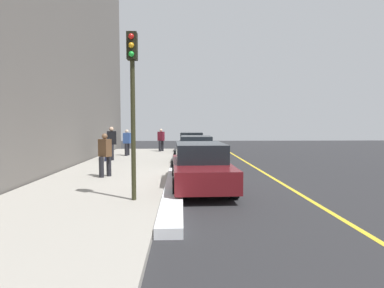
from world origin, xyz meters
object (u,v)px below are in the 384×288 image
rolling_suitcase (107,156)px  traffic_light_pole (133,88)px  parked_car_maroon (201,166)px  pedestrian_burgundy_coat (161,139)px  pedestrian_blue_coat (127,142)px  pedestrian_brown_coat (105,154)px  parked_car_silver (196,150)px  parked_car_charcoal (192,143)px  pedestrian_black_coat (112,142)px

rolling_suitcase → traffic_light_pole: bearing=17.5°
parked_car_maroon → pedestrian_burgundy_coat: pedestrian_burgundy_coat is taller
traffic_light_pole → pedestrian_blue_coat: bearing=-169.4°
pedestrian_brown_coat → rolling_suitcase: size_ratio=1.76×
pedestrian_burgundy_coat → parked_car_silver: bearing=19.6°
rolling_suitcase → parked_car_charcoal: bearing=141.8°
parked_car_maroon → pedestrian_black_coat: 8.39m
parked_car_silver → pedestrian_black_coat: (-0.98, -4.65, 0.37)m
parked_car_charcoal → pedestrian_burgundy_coat: pedestrian_burgundy_coat is taller
parked_car_maroon → pedestrian_blue_coat: 10.28m
parked_car_maroon → pedestrian_brown_coat: size_ratio=2.86×
parked_car_silver → rolling_suitcase: size_ratio=4.66×
parked_car_maroon → pedestrian_blue_coat: pedestrian_blue_coat is taller
pedestrian_blue_coat → rolling_suitcase: 3.02m
pedestrian_brown_coat → pedestrian_black_coat: bearing=-170.1°
pedestrian_brown_coat → rolling_suitcase: (-5.02, -1.11, -0.59)m
pedestrian_burgundy_coat → rolling_suitcase: (5.90, -2.53, -0.58)m
parked_car_charcoal → traffic_light_pole: 15.07m
pedestrian_black_coat → pedestrian_blue_coat: 2.42m
parked_car_maroon → pedestrian_brown_coat: (-1.51, -3.54, 0.27)m
parked_car_charcoal → parked_car_maroon: same height
parked_car_maroon → traffic_light_pole: bearing=-41.6°
rolling_suitcase → pedestrian_blue_coat: bearing=168.8°
pedestrian_brown_coat → pedestrian_burgundy_coat: bearing=172.6°
pedestrian_brown_coat → traffic_light_pole: 4.52m
parked_car_silver → parked_car_charcoal: bearing=-179.8°
pedestrian_burgundy_coat → pedestrian_brown_coat: (10.92, -1.42, 0.01)m
pedestrian_burgundy_coat → traffic_light_pole: bearing=0.8°
traffic_light_pole → pedestrian_brown_coat: bearing=-155.9°
parked_car_silver → parked_car_maroon: same height
parked_car_charcoal → traffic_light_pole: traffic_light_pole is taller
parked_car_silver → pedestrian_burgundy_coat: 6.75m
pedestrian_blue_coat → traffic_light_pole: traffic_light_pole is taller
parked_car_charcoal → pedestrian_brown_coat: pedestrian_brown_coat is taller
parked_car_maroon → pedestrian_burgundy_coat: (-12.44, -2.12, 0.27)m
parked_car_silver → pedestrian_black_coat: size_ratio=2.37×
rolling_suitcase → parked_car_maroon: bearing=35.4°
parked_car_charcoal → rolling_suitcase: (6.07, -4.77, -0.32)m
pedestrian_burgundy_coat → pedestrian_brown_coat: size_ratio=0.99×
pedestrian_black_coat → rolling_suitcase: 0.88m
pedestrian_blue_coat → parked_car_charcoal: bearing=127.0°
parked_car_maroon → pedestrian_blue_coat: bearing=-156.7°
parked_car_silver → pedestrian_blue_coat: 5.39m
pedestrian_brown_coat → rolling_suitcase: bearing=-167.6°
pedestrian_burgundy_coat → rolling_suitcase: 6.45m
parked_car_silver → pedestrian_blue_coat: pedestrian_blue_coat is taller
parked_car_silver → pedestrian_burgundy_coat: pedestrian_burgundy_coat is taller
pedestrian_black_coat → pedestrian_brown_coat: bearing=9.9°
parked_car_charcoal → pedestrian_black_coat: (5.53, -4.63, 0.37)m
pedestrian_black_coat → pedestrian_blue_coat: bearing=169.6°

